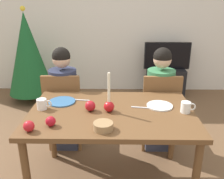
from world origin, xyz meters
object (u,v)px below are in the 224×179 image
Objects in this scene: apple_by_right_mug at (90,106)px; candle_centerpiece at (109,104)px; dining_table at (112,120)px; apple_near_candle at (51,121)px; chair_right at (159,107)px; person_left_child at (64,101)px; plate_right at (160,106)px; christmas_tree at (28,54)px; bowl_walnuts at (103,126)px; tv at (167,56)px; mug_right at (186,107)px; mug_left at (42,104)px; apple_by_left_plate at (29,126)px; chair_left at (64,106)px; person_right_child at (159,101)px; plate_left at (62,102)px; tv_stand at (165,82)px.

candle_centerpiece is at bearing -2.84° from apple_by_right_mug.
dining_table is 0.54m from apple_near_candle.
chair_right is 0.77× the size of person_left_child.
plate_right is 0.62m from apple_by_right_mug.
bowl_walnuts is (1.34, -2.34, -0.02)m from christmas_tree.
mug_right is (-0.29, -2.32, 0.09)m from tv.
chair_right is at bearing 48.64° from candle_centerpiece.
candle_centerpiece reaches higher than mug_left.
apple_near_candle is at bearing -149.26° from dining_table.
mug_left is (-0.06, -0.61, 0.23)m from person_left_child.
chair_left is at bearing 87.23° from apple_by_left_plate.
person_left_child is 1.00× the size of person_right_child.
mug_right is (1.08, -0.20, 0.04)m from plate_left.
tv_stand is at bearing 6.86° from christmas_tree.
tv is 3.44× the size of plate_right.
chair_right is 0.88m from candle_centerpiece.
chair_left is at bearing 95.89° from apple_near_candle.
christmas_tree reaches higher than chair_right.
christmas_tree reaches higher than apple_by_left_plate.
candle_centerpiece is 0.66m from apple_by_left_plate.
tv is at bearing 76.85° from chair_right.
apple_by_left_plate is at bearing -119.61° from tv.
bowl_walnuts reaches higher than dining_table.
apple_by_left_plate reaches higher than dining_table.
plate_left is 3.01× the size of apple_by_left_plate.
plate_right is 2.82× the size of apple_by_left_plate.
plate_right is (0.97, -0.51, 0.24)m from chair_left.
tv_stand is at bearing 56.98° from plate_left.
apple_near_candle is at bearing 173.06° from bowl_walnuts.
chair_right is at bearing -103.15° from tv.
plate_right is 1.11m from apple_by_left_plate.
plate_left is (-0.46, 0.18, 0.09)m from dining_table.
tv reaches higher than bowl_walnuts.
chair_right is 1.75m from tv.
person_right_child is 4.78× the size of plate_left.
person_right_child is 14.41× the size of apple_by_left_plate.
person_left_child is 2.22m from tv.
bowl_walnuts is (0.49, -0.92, 0.27)m from chair_left.
person_left_child is at bearing 180.00° from person_right_child.
candle_centerpiece reaches higher than chair_left.
tv is at bearing 69.61° from bowl_walnuts.
tv reaches higher than plate_right.
tv reaches higher than chair_right.
person_right_child is at bearing 50.80° from dining_table.
apple_near_candle is at bearing -67.70° from christmas_tree.
bowl_walnuts is 1.80× the size of apple_by_left_plate.
dining_table is 1.19× the size of person_left_child.
candle_centerpiece is (0.52, -0.62, 0.31)m from chair_left.
dining_table is at bearing 0.72° from apple_by_right_mug.
apple_by_right_mug reaches higher than plate_left.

